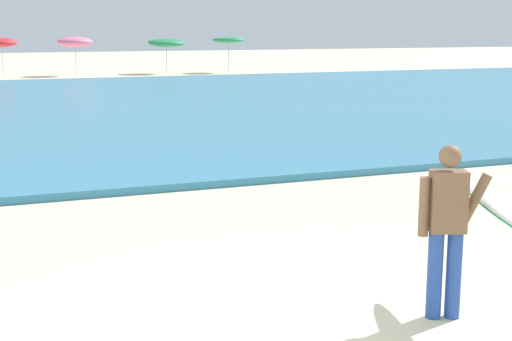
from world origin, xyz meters
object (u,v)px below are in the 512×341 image
object	(u,v)px
beach_umbrella_4	(75,42)
beach_umbrella_6	(228,40)
beach_umbrella_5	(166,43)
surfer_with_board	(469,217)
beach_umbrella_3	(1,42)

from	to	relation	value
beach_umbrella_4	beach_umbrella_6	distance (m)	9.38
beach_umbrella_5	beach_umbrella_4	bearing A→B (deg)	-179.41
surfer_with_board	beach_umbrella_4	world-z (taller)	beach_umbrella_4
surfer_with_board	beach_umbrella_5	size ratio (longest dim) A/B	0.99
beach_umbrella_3	beach_umbrella_5	distance (m)	9.57
beach_umbrella_5	beach_umbrella_6	xyz separation A→B (m)	(3.89, -0.37, 0.14)
beach_umbrella_5	beach_umbrella_6	distance (m)	3.91
beach_umbrella_4	surfer_with_board	bearing A→B (deg)	-92.51
beach_umbrella_4	beach_umbrella_6	bearing A→B (deg)	-1.94
surfer_with_board	beach_umbrella_5	xyz separation A→B (m)	(7.19, 39.00, 0.83)
surfer_with_board	beach_umbrella_4	xyz separation A→B (m)	(1.70, 38.95, 0.93)
surfer_with_board	beach_umbrella_6	distance (m)	40.20
beach_umbrella_5	surfer_with_board	bearing A→B (deg)	-100.45
surfer_with_board	beach_umbrella_6	bearing A→B (deg)	73.99
beach_umbrella_3	beach_umbrella_4	distance (m)	4.08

